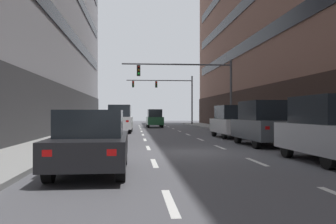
{
  "coord_description": "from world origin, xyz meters",
  "views": [
    {
      "loc": [
        -2.29,
        -14.34,
        1.58
      ],
      "look_at": [
        0.28,
        13.0,
        1.67
      ],
      "focal_mm": 38.47,
      "sensor_mm": 36.0,
      "label": 1
    }
  ],
  "objects_px": {
    "car_parked_2": "(263,123)",
    "traffic_signal_0": "(196,81)",
    "car_driving_0": "(155,118)",
    "car_parked_1": "(329,129)",
    "pedestrian_0": "(261,120)",
    "pedestrian_1": "(277,122)",
    "car_driving_2": "(120,119)",
    "traffic_signal_1": "(169,90)",
    "car_driving_1": "(91,142)",
    "car_parked_3": "(231,122)"
  },
  "relations": [
    {
      "from": "car_driving_0",
      "to": "car_parked_2",
      "type": "height_order",
      "value": "car_parked_2"
    },
    {
      "from": "car_driving_2",
      "to": "car_parked_1",
      "type": "bearing_deg",
      "value": -68.07
    },
    {
      "from": "traffic_signal_1",
      "to": "pedestrian_0",
      "type": "distance_m",
      "value": 25.04
    },
    {
      "from": "traffic_signal_0",
      "to": "pedestrian_1",
      "type": "relative_size",
      "value": 5.44
    },
    {
      "from": "traffic_signal_0",
      "to": "car_driving_1",
      "type": "bearing_deg",
      "value": -108.14
    },
    {
      "from": "pedestrian_1",
      "to": "car_driving_0",
      "type": "bearing_deg",
      "value": 106.03
    },
    {
      "from": "car_driving_0",
      "to": "traffic_signal_1",
      "type": "bearing_deg",
      "value": 71.7
    },
    {
      "from": "traffic_signal_1",
      "to": "car_driving_0",
      "type": "bearing_deg",
      "value": -108.3
    },
    {
      "from": "traffic_signal_1",
      "to": "traffic_signal_0",
      "type": "bearing_deg",
      "value": -89.26
    },
    {
      "from": "car_driving_2",
      "to": "car_parked_3",
      "type": "distance_m",
      "value": 9.81
    },
    {
      "from": "car_driving_2",
      "to": "traffic_signal_0",
      "type": "xyz_separation_m",
      "value": [
        6.03,
        -1.27,
        3.03
      ]
    },
    {
      "from": "pedestrian_1",
      "to": "car_driving_1",
      "type": "bearing_deg",
      "value": -132.26
    },
    {
      "from": "car_driving_1",
      "to": "car_parked_2",
      "type": "height_order",
      "value": "car_parked_2"
    },
    {
      "from": "traffic_signal_0",
      "to": "pedestrian_0",
      "type": "relative_size",
      "value": 5.09
    },
    {
      "from": "car_parked_1",
      "to": "car_parked_2",
      "type": "bearing_deg",
      "value": 90.0
    },
    {
      "from": "car_driving_0",
      "to": "traffic_signal_0",
      "type": "height_order",
      "value": "traffic_signal_0"
    },
    {
      "from": "traffic_signal_0",
      "to": "car_driving_2",
      "type": "bearing_deg",
      "value": 168.13
    },
    {
      "from": "car_parked_3",
      "to": "pedestrian_0",
      "type": "relative_size",
      "value": 2.53
    },
    {
      "from": "car_driving_0",
      "to": "traffic_signal_0",
      "type": "relative_size",
      "value": 0.48
    },
    {
      "from": "traffic_signal_0",
      "to": "car_parked_2",
      "type": "bearing_deg",
      "value": -83.12
    },
    {
      "from": "car_driving_1",
      "to": "pedestrian_1",
      "type": "height_order",
      "value": "pedestrian_1"
    },
    {
      "from": "car_parked_3",
      "to": "traffic_signal_0",
      "type": "xyz_separation_m",
      "value": [
        -1.33,
        5.22,
        3.11
      ]
    },
    {
      "from": "car_parked_2",
      "to": "pedestrian_0",
      "type": "height_order",
      "value": "car_parked_2"
    },
    {
      "from": "traffic_signal_0",
      "to": "car_driving_0",
      "type": "bearing_deg",
      "value": 102.09
    },
    {
      "from": "car_parked_3",
      "to": "pedestrian_1",
      "type": "distance_m",
      "value": 3.52
    },
    {
      "from": "car_parked_1",
      "to": "car_parked_3",
      "type": "height_order",
      "value": "car_parked_1"
    },
    {
      "from": "car_parked_3",
      "to": "traffic_signal_1",
      "type": "height_order",
      "value": "traffic_signal_1"
    },
    {
      "from": "car_driving_2",
      "to": "car_parked_3",
      "type": "relative_size",
      "value": 1.08
    },
    {
      "from": "car_driving_0",
      "to": "car_parked_2",
      "type": "distance_m",
      "value": 23.59
    },
    {
      "from": "car_parked_1",
      "to": "traffic_signal_1",
      "type": "distance_m",
      "value": 36.62
    },
    {
      "from": "car_driving_0",
      "to": "pedestrian_1",
      "type": "xyz_separation_m",
      "value": [
        5.86,
        -20.39,
        0.06
      ]
    },
    {
      "from": "car_driving_2",
      "to": "pedestrian_0",
      "type": "height_order",
      "value": "car_driving_2"
    },
    {
      "from": "car_driving_0",
      "to": "car_driving_1",
      "type": "relative_size",
      "value": 0.94
    },
    {
      "from": "car_driving_0",
      "to": "traffic_signal_1",
      "type": "xyz_separation_m",
      "value": [
        2.37,
        7.16,
        3.64
      ]
    },
    {
      "from": "pedestrian_0",
      "to": "traffic_signal_0",
      "type": "bearing_deg",
      "value": 123.07
    },
    {
      "from": "car_driving_2",
      "to": "car_parked_1",
      "type": "distance_m",
      "value": 19.72
    },
    {
      "from": "car_driving_2",
      "to": "car_parked_2",
      "type": "bearing_deg",
      "value": -59.09
    },
    {
      "from": "car_driving_1",
      "to": "car_parked_2",
      "type": "relative_size",
      "value": 0.98
    },
    {
      "from": "car_parked_1",
      "to": "pedestrian_0",
      "type": "distance_m",
      "value": 12.05
    },
    {
      "from": "car_driving_2",
      "to": "pedestrian_0",
      "type": "relative_size",
      "value": 2.73
    },
    {
      "from": "traffic_signal_0",
      "to": "car_parked_3",
      "type": "bearing_deg",
      "value": -75.7
    },
    {
      "from": "car_parked_2",
      "to": "traffic_signal_1",
      "type": "bearing_deg",
      "value": 92.98
    },
    {
      "from": "car_parked_3",
      "to": "pedestrian_0",
      "type": "bearing_deg",
      "value": 2.06
    },
    {
      "from": "car_parked_1",
      "to": "traffic_signal_0",
      "type": "xyz_separation_m",
      "value": [
        -1.33,
        17.02,
        3.08
      ]
    },
    {
      "from": "car_parked_3",
      "to": "pedestrian_1",
      "type": "xyz_separation_m",
      "value": [
        1.91,
        -2.95,
        0.03
      ]
    },
    {
      "from": "pedestrian_0",
      "to": "pedestrian_1",
      "type": "bearing_deg",
      "value": -92.07
    },
    {
      "from": "car_parked_2",
      "to": "traffic_signal_0",
      "type": "xyz_separation_m",
      "value": [
        -1.33,
        11.03,
        3.06
      ]
    },
    {
      "from": "car_driving_2",
      "to": "traffic_signal_1",
      "type": "height_order",
      "value": "traffic_signal_1"
    },
    {
      "from": "pedestrian_0",
      "to": "car_parked_3",
      "type": "bearing_deg",
      "value": -177.94
    },
    {
      "from": "car_parked_1",
      "to": "pedestrian_0",
      "type": "relative_size",
      "value": 2.59
    }
  ]
}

